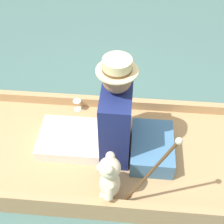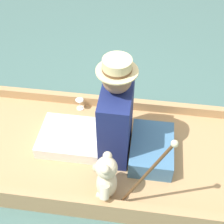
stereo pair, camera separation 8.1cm
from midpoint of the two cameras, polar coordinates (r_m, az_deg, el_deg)
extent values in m
plane|color=#476B66|center=(2.73, -2.21, -8.60)|extent=(16.00, 16.00, 0.00)
cube|color=tan|center=(2.68, -2.24, -7.78)|extent=(1.11, 2.46, 0.13)
cube|color=tan|center=(2.30, -3.91, -16.59)|extent=(0.06, 2.46, 0.09)
cube|color=tan|center=(2.94, -1.12, 1.78)|extent=(0.06, 2.46, 0.09)
cube|color=teal|center=(2.55, 6.40, -6.50)|extent=(0.48, 0.34, 0.16)
cube|color=white|center=(2.65, -8.35, -4.98)|extent=(0.42, 0.53, 0.11)
cube|color=navy|center=(2.40, -0.17, -1.66)|extent=(0.47, 0.22, 0.64)
cube|color=beige|center=(2.37, -2.96, -0.70)|extent=(0.04, 0.01, 0.35)
cube|color=white|center=(2.26, -3.37, -2.49)|extent=(0.02, 0.01, 0.38)
cube|color=white|center=(2.44, -2.59, 1.99)|extent=(0.02, 0.01, 0.38)
sphere|color=#936B4C|center=(2.11, -0.19, 6.13)|extent=(0.21, 0.21, 0.21)
cylinder|color=beige|center=(2.07, -0.20, 7.57)|extent=(0.29, 0.29, 0.01)
cylinder|color=beige|center=(2.04, -0.20, 8.62)|extent=(0.20, 0.20, 0.09)
cylinder|color=brown|center=(2.06, -0.20, 7.94)|extent=(0.20, 0.20, 0.02)
ellipsoid|color=beige|center=(2.28, -1.46, -12.94)|extent=(0.18, 0.15, 0.27)
sphere|color=beige|center=(2.12, -1.55, -10.18)|extent=(0.15, 0.15, 0.15)
sphere|color=tan|center=(2.13, -3.32, -10.22)|extent=(0.06, 0.06, 0.06)
sphere|color=beige|center=(2.04, -1.75, -10.52)|extent=(0.06, 0.06, 0.06)
sphere|color=beige|center=(2.10, -1.43, -8.10)|extent=(0.06, 0.06, 0.06)
cylinder|color=beige|center=(2.19, -1.75, -14.43)|extent=(0.10, 0.07, 0.12)
cylinder|color=beige|center=(2.29, -1.22, -10.29)|extent=(0.10, 0.07, 0.12)
sphere|color=beige|center=(2.35, -2.48, -15.12)|extent=(0.08, 0.08, 0.08)
sphere|color=beige|center=(2.39, -2.20, -13.13)|extent=(0.08, 0.08, 0.08)
cylinder|color=silver|center=(2.95, -7.06, 0.49)|extent=(0.07, 0.07, 0.01)
cylinder|color=silver|center=(2.93, -7.12, 1.02)|extent=(0.01, 0.01, 0.07)
cone|color=silver|center=(2.89, -7.22, 1.76)|extent=(0.07, 0.07, 0.03)
cylinder|color=brown|center=(2.05, 5.46, -11.46)|extent=(0.02, 0.30, 0.73)
sphere|color=beige|center=(1.78, 10.87, -5.27)|extent=(0.04, 0.04, 0.04)
camera|label=1|loc=(0.04, -91.00, -1.02)|focal=50.00mm
camera|label=2|loc=(0.04, 89.00, 1.02)|focal=50.00mm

